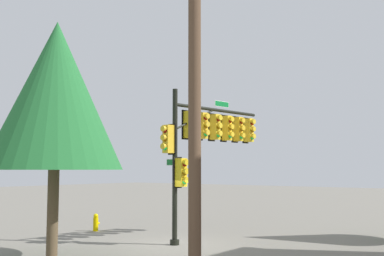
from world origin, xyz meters
name	(u,v)px	position (x,y,z in m)	size (l,w,h in m)	color
ground_plane	(175,245)	(0.00, 0.00, 0.00)	(120.00, 120.00, 0.00)	slate
signal_pole_assembly	(207,137)	(1.78, -0.28, 4.27)	(5.88, 1.38, 6.13)	black
utility_pole	(195,111)	(-6.32, -5.71, 4.19)	(1.73, 0.72, 8.11)	brown
fire_hydrant	(96,222)	(0.84, 5.52, 0.41)	(0.33, 0.24, 0.83)	#DCB900
tree_mid	(56,95)	(-4.90, 1.07, 5.37)	(4.43, 4.43, 7.84)	brown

